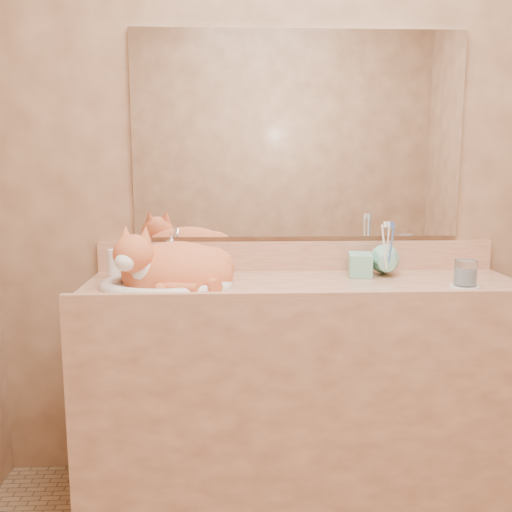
{
  "coord_description": "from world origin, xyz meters",
  "views": [
    {
      "loc": [
        -0.26,
        -1.29,
        1.29
      ],
      "look_at": [
        -0.18,
        0.7,
        0.96
      ],
      "focal_mm": 40.0,
      "sensor_mm": 36.0,
      "label": 1
    }
  ],
  "objects_px": {
    "vanity_counter": "(303,394)",
    "cat": "(171,266)",
    "soap_dispenser": "(362,254)",
    "water_glass": "(465,273)",
    "toothbrush_cup": "(387,264)",
    "sink_basin": "(166,266)"
  },
  "relations": [
    {
      "from": "sink_basin",
      "to": "soap_dispenser",
      "type": "bearing_deg",
      "value": -2.33
    },
    {
      "from": "sink_basin",
      "to": "vanity_counter",
      "type": "bearing_deg",
      "value": -7.66
    },
    {
      "from": "cat",
      "to": "toothbrush_cup",
      "type": "relative_size",
      "value": 3.58
    },
    {
      "from": "vanity_counter",
      "to": "water_glass",
      "type": "relative_size",
      "value": 17.72
    },
    {
      "from": "cat",
      "to": "toothbrush_cup",
      "type": "bearing_deg",
      "value": 18.83
    },
    {
      "from": "water_glass",
      "to": "cat",
      "type": "bearing_deg",
      "value": 174.54
    },
    {
      "from": "vanity_counter",
      "to": "toothbrush_cup",
      "type": "xyz_separation_m",
      "value": [
        0.32,
        0.08,
        0.48
      ]
    },
    {
      "from": "vanity_counter",
      "to": "sink_basin",
      "type": "height_order",
      "value": "sink_basin"
    },
    {
      "from": "vanity_counter",
      "to": "cat",
      "type": "relative_size",
      "value": 3.85
    },
    {
      "from": "vanity_counter",
      "to": "cat",
      "type": "height_order",
      "value": "cat"
    },
    {
      "from": "vanity_counter",
      "to": "soap_dispenser",
      "type": "height_order",
      "value": "soap_dispenser"
    },
    {
      "from": "sink_basin",
      "to": "cat",
      "type": "xyz_separation_m",
      "value": [
        0.02,
        0.02,
        -0.0
      ]
    },
    {
      "from": "soap_dispenser",
      "to": "water_glass",
      "type": "distance_m",
      "value": 0.37
    },
    {
      "from": "sink_basin",
      "to": "soap_dispenser",
      "type": "distance_m",
      "value": 0.73
    },
    {
      "from": "soap_dispenser",
      "to": "water_glass",
      "type": "relative_size",
      "value": 2.15
    },
    {
      "from": "toothbrush_cup",
      "to": "water_glass",
      "type": "distance_m",
      "value": 0.29
    },
    {
      "from": "toothbrush_cup",
      "to": "water_glass",
      "type": "relative_size",
      "value": 1.29
    },
    {
      "from": "vanity_counter",
      "to": "sink_basin",
      "type": "bearing_deg",
      "value": -177.69
    },
    {
      "from": "sink_basin",
      "to": "soap_dispenser",
      "type": "relative_size",
      "value": 2.37
    },
    {
      "from": "cat",
      "to": "soap_dispenser",
      "type": "xyz_separation_m",
      "value": [
        0.7,
        0.08,
        0.03
      ]
    },
    {
      "from": "vanity_counter",
      "to": "sink_basin",
      "type": "distance_m",
      "value": 0.7
    },
    {
      "from": "cat",
      "to": "water_glass",
      "type": "bearing_deg",
      "value": 7.32
    }
  ]
}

